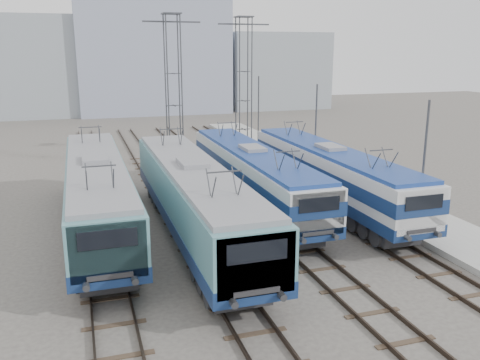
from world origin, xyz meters
name	(u,v)px	position (x,y,z in m)	size (l,w,h in m)	color
ground	(274,276)	(0.00, 0.00, 0.00)	(160.00, 160.00, 0.00)	#514C47
platform	(379,200)	(10.20, 8.00, 0.15)	(4.00, 70.00, 0.30)	#9E9E99
locomotive_far_left	(97,190)	(-6.75, 7.73, 2.32)	(2.96, 18.69, 3.52)	navy
locomotive_center_left	(194,196)	(-2.25, 5.12, 2.34)	(2.99, 18.88, 3.55)	navy
locomotive_center_right	(253,173)	(2.25, 9.17, 2.25)	(2.79, 17.63, 3.31)	navy
locomotive_far_right	(331,171)	(6.75, 8.05, 2.26)	(2.80, 17.70, 3.33)	navy
catenary_tower_west	(174,85)	(0.00, 22.00, 6.64)	(4.50, 1.20, 12.00)	#3F4247
catenary_tower_east	(244,82)	(6.50, 24.00, 6.64)	(4.50, 1.20, 12.00)	#3F4247
mast_front	(423,171)	(8.60, 2.00, 3.50)	(0.12, 0.12, 7.00)	#3F4247
mast_mid	(315,134)	(8.60, 14.00, 3.50)	(0.12, 0.12, 7.00)	#3F4247
mast_rear	(258,114)	(8.60, 26.00, 3.50)	(0.12, 0.12, 7.00)	#3F4247
building_west	(26,67)	(-14.00, 62.00, 7.00)	(18.00, 12.00, 14.00)	#8E979F
building_center	(151,52)	(4.00, 62.00, 9.00)	(22.00, 14.00, 18.00)	#8F97B0
building_east	(272,71)	(24.00, 62.00, 6.00)	(16.00, 12.00, 12.00)	#8E979F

